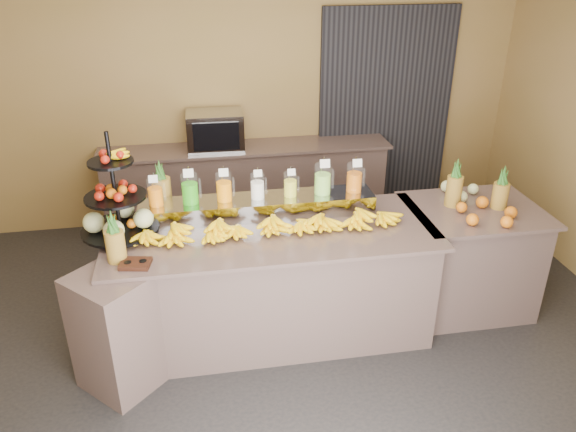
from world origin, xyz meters
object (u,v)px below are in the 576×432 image
object	(u,v)px
pitcher_tray	(258,207)
fruit_stand	(123,209)
right_fruit_pile	(480,203)
banana_heap	(269,223)
condiment_caddy	(135,264)
oven_warmer	(215,130)

from	to	relation	value
pitcher_tray	fruit_stand	xyz separation A→B (m)	(-1.01, -0.15, 0.13)
fruit_stand	right_fruit_pile	bearing A→B (deg)	5.59
pitcher_tray	banana_heap	size ratio (longest dim) A/B	0.91
pitcher_tray	condiment_caddy	bearing A→B (deg)	-145.57
oven_warmer	condiment_caddy	bearing A→B (deg)	-105.30
pitcher_tray	condiment_caddy	distance (m)	1.11
condiment_caddy	oven_warmer	xyz separation A→B (m)	(0.67, 2.29, 0.18)
condiment_caddy	right_fruit_pile	world-z (taller)	right_fruit_pile
fruit_stand	oven_warmer	distance (m)	1.98
right_fruit_pile	pitcher_tray	bearing A→B (deg)	171.91
pitcher_tray	oven_warmer	xyz separation A→B (m)	(-0.24, 1.67, 0.12)
condiment_caddy	fruit_stand	bearing A→B (deg)	102.19
banana_heap	oven_warmer	bearing A→B (deg)	98.37
pitcher_tray	banana_heap	xyz separation A→B (m)	(0.05, -0.29, -0.00)
fruit_stand	condiment_caddy	bearing A→B (deg)	-70.17
condiment_caddy	oven_warmer	distance (m)	2.40
pitcher_tray	right_fruit_pile	xyz separation A→B (m)	(1.76, -0.25, 0.01)
pitcher_tray	right_fruit_pile	world-z (taller)	right_fruit_pile
pitcher_tray	banana_heap	world-z (taller)	banana_heap
fruit_stand	right_fruit_pile	xyz separation A→B (m)	(2.77, -0.10, -0.12)
oven_warmer	fruit_stand	bearing A→B (deg)	-112.01
condiment_caddy	right_fruit_pile	xyz separation A→B (m)	(2.67, 0.37, 0.07)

